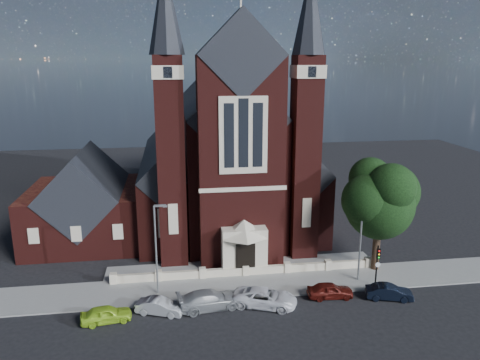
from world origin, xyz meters
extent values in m
plane|color=black|center=(0.00, 15.00, 0.00)|extent=(120.00, 120.00, 0.00)
cube|color=gray|center=(0.00, 4.50, 0.00)|extent=(60.00, 5.00, 0.12)
cube|color=gray|center=(0.00, 8.50, 0.00)|extent=(26.00, 3.00, 0.14)
cube|color=beige|center=(0.00, 6.50, 0.00)|extent=(24.00, 0.40, 0.90)
cube|color=#431411|center=(0.00, 25.00, 7.00)|extent=(10.00, 30.00, 14.00)
cube|color=black|center=(0.00, 25.00, 14.00)|extent=(10.00, 30.20, 10.00)
cube|color=#431411|center=(-7.50, 24.00, 4.00)|extent=(5.00, 26.00, 8.00)
cube|color=#431411|center=(7.50, 24.00, 4.00)|extent=(5.00, 26.00, 8.00)
cube|color=black|center=(-7.50, 24.00, 8.00)|extent=(5.01, 26.20, 5.01)
cube|color=black|center=(7.50, 24.00, 8.00)|extent=(5.01, 26.20, 5.01)
cube|color=#431411|center=(0.00, 9.50, 10.00)|extent=(8.00, 3.00, 20.00)
cube|color=black|center=(0.00, 9.50, 20.00)|extent=(8.00, 3.20, 8.00)
cube|color=beige|center=(0.00, 7.95, 13.00)|extent=(4.40, 0.15, 7.00)
cube|color=black|center=(0.00, 7.88, 13.20)|extent=(0.90, 0.08, 6.20)
cube|color=beige|center=(0.00, 7.50, 2.20)|extent=(4.20, 2.00, 4.40)
cube|color=black|center=(0.00, 6.45, 1.60)|extent=(1.80, 0.12, 3.20)
cone|color=beige|center=(0.00, 7.50, 4.40)|extent=(4.60, 4.60, 1.60)
cube|color=beige|center=(0.00, 9.50, 24.60)|extent=(0.15, 0.15, 1.60)
cube|color=#431411|center=(-6.50, 10.50, 10.00)|extent=(2.60, 2.60, 20.00)
cube|color=beige|center=(-6.50, 10.50, 18.50)|extent=(2.80, 2.80, 1.20)
cone|color=black|center=(-6.50, 10.50, 24.00)|extent=(3.20, 3.20, 8.00)
cube|color=#431411|center=(6.50, 10.50, 10.00)|extent=(2.60, 2.60, 20.00)
cube|color=beige|center=(6.50, 10.50, 18.50)|extent=(2.80, 2.80, 1.20)
cone|color=black|center=(6.50, 10.50, 24.00)|extent=(3.20, 3.20, 8.00)
cube|color=#431411|center=(-16.00, 18.00, 3.00)|extent=(12.00, 12.00, 6.00)
cube|color=black|center=(-16.00, 18.00, 6.00)|extent=(8.49, 12.20, 8.49)
cylinder|color=black|center=(12.50, 6.00, 2.50)|extent=(0.70, 0.70, 5.00)
sphere|color=black|center=(12.50, 6.00, 6.50)|extent=(6.40, 6.40, 6.40)
sphere|color=black|center=(12.90, 4.80, 8.50)|extent=(4.40, 4.40, 4.40)
cylinder|color=gray|center=(-8.00, 4.00, 4.00)|extent=(0.16, 0.16, 8.00)
cube|color=gray|center=(-7.50, 4.00, 8.00)|extent=(1.00, 0.15, 0.18)
cube|color=gray|center=(-7.10, 4.00, 7.92)|extent=(0.35, 0.22, 0.12)
cylinder|color=gray|center=(10.00, 4.00, 4.00)|extent=(0.16, 0.16, 8.00)
cube|color=gray|center=(10.50, 4.00, 8.00)|extent=(1.00, 0.15, 0.18)
cube|color=gray|center=(10.90, 4.00, 7.92)|extent=(0.35, 0.22, 0.12)
cylinder|color=black|center=(11.00, 2.50, 2.00)|extent=(0.14, 0.14, 4.00)
cube|color=black|center=(11.00, 2.35, 3.30)|extent=(0.28, 0.22, 0.90)
sphere|color=red|center=(11.00, 2.22, 3.60)|extent=(0.14, 0.14, 0.14)
sphere|color=#CC8C0C|center=(11.00, 2.22, 3.30)|extent=(0.14, 0.14, 0.14)
sphere|color=#0C9919|center=(11.00, 2.22, 3.00)|extent=(0.14, 0.14, 0.14)
imported|color=#A5D72B|center=(-11.82, 0.21, 0.65)|extent=(4.04, 2.14, 1.31)
imported|color=#9C9FA3|center=(-7.75, 0.82, 0.63)|extent=(4.06, 2.54, 1.26)
imported|color=#919598|center=(-3.80, 1.07, 0.76)|extent=(5.53, 2.90, 1.53)
imported|color=white|center=(0.73, 0.84, 0.73)|extent=(5.74, 4.02, 1.45)
imported|color=#51130D|center=(6.45, 1.39, 0.66)|extent=(3.95, 1.77, 1.32)
imported|color=black|center=(11.29, 0.41, 0.63)|extent=(4.07, 2.28, 1.27)
camera|label=1|loc=(-6.29, -33.06, 19.62)|focal=35.00mm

